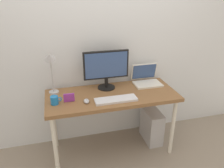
% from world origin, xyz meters
% --- Properties ---
extents(ground_plane, '(6.00, 6.00, 0.00)m').
position_xyz_m(ground_plane, '(0.00, 0.00, 0.00)').
color(ground_plane, gray).
extents(back_wall, '(4.40, 0.04, 2.60)m').
position_xyz_m(back_wall, '(0.00, 0.36, 1.30)').
color(back_wall, silver).
rests_on(back_wall, ground_plane).
extents(desk, '(1.43, 0.60, 0.75)m').
position_xyz_m(desk, '(0.00, 0.00, 0.68)').
color(desk, brown).
rests_on(desk, ground_plane).
extents(monitor, '(0.51, 0.20, 0.45)m').
position_xyz_m(monitor, '(-0.02, 0.17, 1.01)').
color(monitor, black).
rests_on(monitor, desk).
extents(laptop, '(0.32, 0.27, 0.23)m').
position_xyz_m(laptop, '(0.48, 0.19, 0.81)').
color(laptop, silver).
rests_on(laptop, desk).
extents(desk_lamp, '(0.11, 0.16, 0.49)m').
position_xyz_m(desk_lamp, '(-0.62, 0.17, 1.11)').
color(desk_lamp, '#B2B2B7').
rests_on(desk_lamp, desk).
extents(keyboard, '(0.44, 0.14, 0.02)m').
position_xyz_m(keyboard, '(-0.00, -0.16, 0.77)').
color(keyboard, silver).
rests_on(keyboard, desk).
extents(mouse, '(0.06, 0.09, 0.03)m').
position_xyz_m(mouse, '(-0.30, -0.12, 0.77)').
color(mouse, '#B2B2B7').
rests_on(mouse, desk).
extents(coffee_mug, '(0.11, 0.08, 0.09)m').
position_xyz_m(coffee_mug, '(-0.61, -0.07, 0.80)').
color(coffee_mug, '#1E72BF').
rests_on(coffee_mug, desk).
extents(photo_frame, '(0.11, 0.02, 0.09)m').
position_xyz_m(photo_frame, '(-0.47, -0.06, 0.80)').
color(photo_frame, purple).
rests_on(photo_frame, desk).
extents(computer_tower, '(0.18, 0.36, 0.42)m').
position_xyz_m(computer_tower, '(0.54, 0.05, 0.21)').
color(computer_tower, '#B2B2B7').
rests_on(computer_tower, ground_plane).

